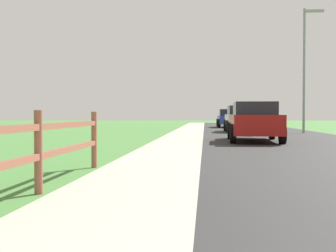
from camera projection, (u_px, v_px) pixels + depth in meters
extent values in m
plane|color=#467A39|center=(203.00, 134.00, 24.42)|extent=(120.00, 120.00, 0.00)
cube|color=#2A2A2A|center=(264.00, 133.00, 26.12)|extent=(7.00, 66.00, 0.01)
cube|color=#AFAB98|center=(153.00, 133.00, 26.66)|extent=(6.00, 66.00, 0.01)
cube|color=#467A39|center=(128.00, 132.00, 26.78)|extent=(5.00, 66.00, 0.00)
cylinder|color=brown|center=(38.00, 152.00, 5.97)|extent=(0.11, 0.11, 1.12)
cylinder|color=brown|center=(94.00, 140.00, 8.96)|extent=(0.11, 0.11, 1.12)
cube|color=maroon|center=(254.00, 124.00, 18.04)|extent=(1.89, 5.01, 0.75)
cube|color=#1E232B|center=(254.00, 109.00, 17.96)|extent=(1.63, 2.64, 0.50)
cylinder|color=black|center=(282.00, 134.00, 16.42)|extent=(0.24, 0.73, 0.73)
cylinder|color=black|center=(233.00, 134.00, 16.61)|extent=(0.24, 0.73, 0.73)
cylinder|color=black|center=(272.00, 131.00, 19.49)|extent=(0.24, 0.73, 0.73)
cylinder|color=black|center=(230.00, 131.00, 19.67)|extent=(0.24, 0.73, 0.73)
cube|color=#B7BABF|center=(241.00, 121.00, 28.03)|extent=(1.85, 4.42, 0.78)
cube|color=#1E232B|center=(241.00, 110.00, 28.01)|extent=(1.62, 2.42, 0.54)
cylinder|color=black|center=(259.00, 127.00, 26.61)|extent=(0.23, 0.73, 0.73)
cylinder|color=black|center=(228.00, 127.00, 26.74)|extent=(0.23, 0.73, 0.73)
cylinder|color=black|center=(253.00, 125.00, 29.33)|extent=(0.23, 0.73, 0.73)
cylinder|color=black|center=(225.00, 125.00, 29.46)|extent=(0.23, 0.73, 0.73)
cube|color=navy|center=(229.00, 120.00, 38.04)|extent=(1.82, 4.82, 0.69)
cube|color=#1E232B|center=(229.00, 112.00, 38.11)|extent=(1.58, 2.15, 0.54)
cylinder|color=black|center=(241.00, 123.00, 36.50)|extent=(0.23, 0.72, 0.72)
cylinder|color=black|center=(219.00, 123.00, 36.63)|extent=(0.23, 0.72, 0.72)
cylinder|color=black|center=(238.00, 123.00, 39.47)|extent=(0.23, 0.72, 0.72)
cylinder|color=black|center=(218.00, 123.00, 39.60)|extent=(0.23, 0.72, 0.72)
cylinder|color=gray|center=(304.00, 71.00, 26.11)|extent=(0.14, 0.14, 7.22)
cube|color=#999999|center=(314.00, 11.00, 25.98)|extent=(1.10, 0.20, 0.14)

